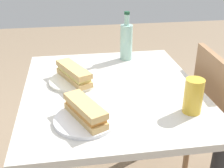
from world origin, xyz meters
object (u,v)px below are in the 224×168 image
knife_far (97,112)px  dining_table (112,111)px  beer_glass (193,96)px  baguette_sandwich_near (74,73)px  chair_far (223,120)px  baguette_sandwich_far (85,110)px  knife_near (83,76)px  plate_near (74,81)px  plate_far (86,120)px  water_bottle (126,41)px

knife_far → dining_table: bearing=157.8°
beer_glass → dining_table: bearing=-132.4°
knife_far → baguette_sandwich_near: bearing=-166.2°
chair_far → baguette_sandwich_far: (0.27, -0.75, 0.29)m
baguette_sandwich_far → knife_near: bearing=177.5°
dining_table → chair_far: 0.61m
dining_table → knife_far: knife_far is taller
knife_far → plate_near: bearing=-166.2°
dining_table → beer_glass: size_ratio=6.66×
dining_table → chair_far: bearing=90.4°
baguette_sandwich_near → baguette_sandwich_far: size_ratio=1.10×
chair_far → baguette_sandwich_near: chair_far is taller
chair_far → plate_far: 0.83m
plate_near → plate_far: bearing=5.0°
knife_near → beer_glass: bearing=47.1°
plate_near → baguette_sandwich_near: 0.04m
baguette_sandwich_near → plate_far: 0.36m
knife_near → plate_far: (0.39, -0.02, -0.01)m
chair_far → water_bottle: water_bottle is taller
dining_table → baguette_sandwich_far: size_ratio=4.09×
baguette_sandwich_near → baguette_sandwich_far: same height
dining_table → water_bottle: size_ratio=3.45×
baguette_sandwich_near → knife_far: 0.33m
plate_far → water_bottle: 0.69m
plate_near → knife_near: 0.06m
dining_table → knife_near: bearing=-133.8°
beer_glass → knife_near: bearing=-132.9°
beer_glass → baguette_sandwich_far: bearing=-89.1°
chair_far → knife_near: (-0.12, -0.73, 0.26)m
beer_glass → knife_far: bearing=-94.1°
knife_near → plate_near: bearing=-54.1°
plate_far → knife_near: bearing=177.5°
dining_table → baguette_sandwich_near: (-0.09, -0.17, 0.18)m
knife_near → water_bottle: (-0.24, 0.26, 0.09)m
knife_far → beer_glass: beer_glass is taller
baguette_sandwich_far → plate_far: bearing=90.0°
baguette_sandwich_far → chair_far: bearing=109.9°
dining_table → knife_near: 0.23m
baguette_sandwich_near → chair_far: bearing=84.0°
knife_far → plate_far: bearing=-54.4°
plate_near → knife_near: bearing=125.9°
plate_near → knife_far: (0.32, 0.08, 0.01)m
dining_table → plate_near: size_ratio=3.93×
plate_far → baguette_sandwich_far: baguette_sandwich_far is taller
dining_table → baguette_sandwich_far: baguette_sandwich_far is taller
knife_near → plate_far: size_ratio=0.74×
knife_near → dining_table: bearing=46.2°
baguette_sandwich_near → knife_near: baguette_sandwich_near is taller
water_bottle → plate_near: bearing=-48.9°
plate_near → baguette_sandwich_near: size_ratio=0.94×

